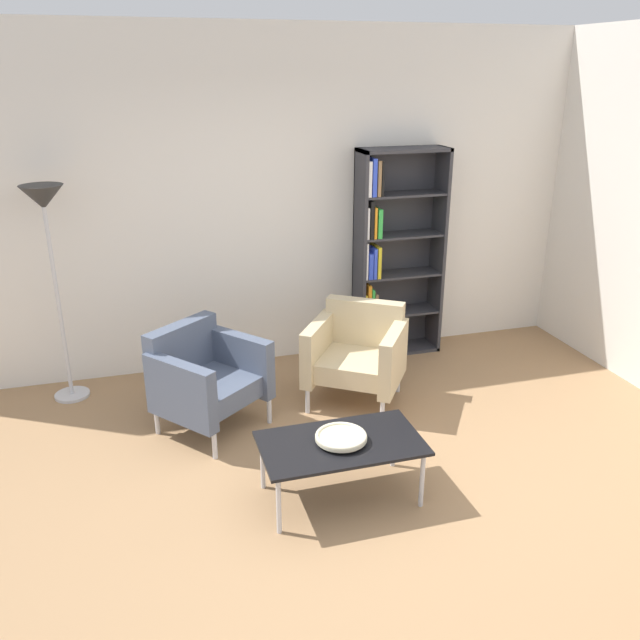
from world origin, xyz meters
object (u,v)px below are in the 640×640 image
floor_lamp_torchiere (46,224)px  armchair_spare_guest (357,352)px  decorative_bowl (341,437)px  bookshelf_tall (390,255)px  armchair_corner_red (205,376)px  coffee_table_low (341,446)px

floor_lamp_torchiere → armchair_spare_guest: bearing=-17.2°
decorative_bowl → floor_lamp_torchiere: size_ratio=0.18×
bookshelf_tall → armchair_spare_guest: 1.17m
armchair_corner_red → floor_lamp_torchiere: size_ratio=0.55×
bookshelf_tall → coffee_table_low: bearing=-118.9°
coffee_table_low → decorative_bowl: 0.07m
armchair_corner_red → decorative_bowl: bearing=-97.2°
armchair_spare_guest → armchair_corner_red: size_ratio=0.99×
coffee_table_low → decorative_bowl: size_ratio=3.12×
decorative_bowl → armchair_corner_red: 1.32m
decorative_bowl → armchair_corner_red: armchair_corner_red is taller
armchair_corner_red → armchair_spare_guest: bearing=-34.0°
armchair_spare_guest → coffee_table_low: bearing=-79.0°
coffee_table_low → floor_lamp_torchiere: size_ratio=0.57×
bookshelf_tall → armchair_corner_red: bookshelf_tall is taller
bookshelf_tall → decorative_bowl: 2.42m
coffee_table_low → floor_lamp_torchiere: 2.79m
decorative_bowl → coffee_table_low: bearing=-90.0°
armchair_corner_red → floor_lamp_torchiere: (-1.02, 0.80, 1.03)m
floor_lamp_torchiere → coffee_table_low: bearing=-48.4°
armchair_spare_guest → floor_lamp_torchiere: 2.57m
armchair_spare_guest → floor_lamp_torchiere: size_ratio=0.54×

